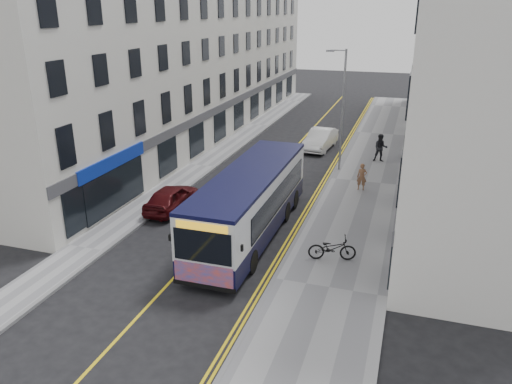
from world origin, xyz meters
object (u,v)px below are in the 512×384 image
Objects in this scene: city_bus at (250,201)px; pedestrian_far at (381,148)px; car_white at (320,139)px; car_maroon at (172,198)px; bicycle at (332,248)px; streetlamp at (342,107)px; pedestrian_near at (362,177)px.

pedestrian_far is at bearing 70.69° from city_bus.
car_maroon is (-5.36, -14.72, -0.08)m from car_white.
bicycle is (4.21, -1.45, -1.14)m from city_bus.
city_bus reaches higher than pedestrian_far.
bicycle is 0.50× the size of car_maroon.
pedestrian_near is at bearing -61.34° from streetlamp.
pedestrian_far is 0.41× the size of car_white.
bicycle is at bearing -96.50° from pedestrian_near.
streetlamp reaches higher than car_white.
streetlamp is 3.87× the size of bicycle.
car_white is (0.23, 16.54, -1.02)m from city_bus.
pedestrian_far reaches higher than bicycle.
car_white is (-2.20, 5.08, -3.60)m from streetlamp.
pedestrian_far is (2.54, 2.73, -3.28)m from streetlamp.
pedestrian_near is (1.96, -3.59, -3.45)m from streetlamp.
pedestrian_near is (4.40, 7.87, -0.87)m from city_bus.
streetlamp is 4.96m from pedestrian_far.
streetlamp is at bearing -6.30° from bicycle.
car_maroon is (-9.34, 3.27, 0.04)m from bicycle.
car_maroon is at bearing 56.57° from bicycle.
pedestrian_far reaches higher than car_white.
car_white is 1.14× the size of car_maroon.
pedestrian_far is at bearing -128.23° from car_maroon.
pedestrian_far reaches higher than car_maroon.
car_white reaches higher than bicycle.
car_white is at bearing -1.65° from bicycle.
pedestrian_near is 0.39× the size of car_maroon.
pedestrian_near is at bearing -58.86° from car_white.
pedestrian_far is (0.57, 6.32, 0.17)m from pedestrian_near.
car_maroon is at bearing -104.56° from car_white.
bicycle is 15.67m from pedestrian_far.
pedestrian_near is at bearing -103.10° from pedestrian_far.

